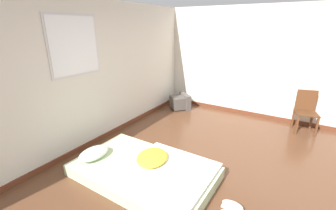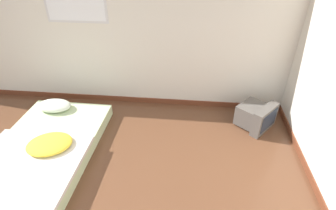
# 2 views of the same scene
# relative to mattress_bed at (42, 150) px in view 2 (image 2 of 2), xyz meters

# --- Properties ---
(wall_back) EXTENTS (8.27, 0.08, 2.60)m
(wall_back) POSITION_rel_mattress_bed_xyz_m (0.45, 1.49, 1.17)
(wall_back) COLOR silver
(wall_back) RESTS_ON ground_plane
(mattress_bed) EXTENTS (1.28, 2.08, 0.32)m
(mattress_bed) POSITION_rel_mattress_bed_xyz_m (0.00, 0.00, 0.00)
(mattress_bed) COLOR beige
(mattress_bed) RESTS_ON ground_plane
(crt_tv) EXTENTS (0.65, 0.65, 0.39)m
(crt_tv) POSITION_rel_mattress_bed_xyz_m (2.89, 0.97, 0.07)
(crt_tv) COLOR #56514C
(crt_tv) RESTS_ON ground_plane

